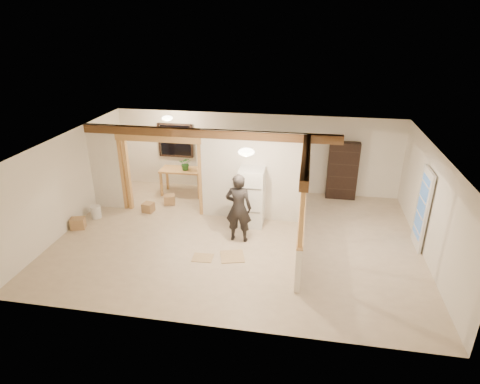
% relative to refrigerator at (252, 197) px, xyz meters
% --- Properties ---
extents(floor, '(9.00, 6.50, 0.01)m').
position_rel_refrigerator_xyz_m(floor, '(-0.24, -0.82, -0.81)').
color(floor, beige).
rests_on(floor, ground).
extents(ceiling, '(9.00, 6.50, 0.01)m').
position_rel_refrigerator_xyz_m(ceiling, '(-0.24, -0.82, 1.70)').
color(ceiling, white).
extents(wall_back, '(9.00, 0.01, 2.50)m').
position_rel_refrigerator_xyz_m(wall_back, '(-0.24, 2.43, 0.45)').
color(wall_back, silver).
rests_on(wall_back, floor).
extents(wall_front, '(9.00, 0.01, 2.50)m').
position_rel_refrigerator_xyz_m(wall_front, '(-0.24, -4.07, 0.45)').
color(wall_front, silver).
rests_on(wall_front, floor).
extents(wall_left, '(0.01, 6.50, 2.50)m').
position_rel_refrigerator_xyz_m(wall_left, '(-4.74, -0.82, 0.45)').
color(wall_left, silver).
rests_on(wall_left, floor).
extents(wall_right, '(0.01, 6.50, 2.50)m').
position_rel_refrigerator_xyz_m(wall_right, '(4.26, -0.82, 0.45)').
color(wall_right, silver).
rests_on(wall_right, floor).
extents(partition_left_stub, '(0.90, 0.12, 2.50)m').
position_rel_refrigerator_xyz_m(partition_left_stub, '(-4.29, 0.38, 0.45)').
color(partition_left_stub, silver).
rests_on(partition_left_stub, floor).
extents(partition_center, '(2.80, 0.12, 2.50)m').
position_rel_refrigerator_xyz_m(partition_center, '(-0.04, 0.38, 0.45)').
color(partition_center, silver).
rests_on(partition_center, floor).
extents(doorway_frame, '(2.46, 0.14, 2.20)m').
position_rel_refrigerator_xyz_m(doorway_frame, '(-2.64, 0.38, 0.30)').
color(doorway_frame, tan).
rests_on(doorway_frame, floor).
extents(header_beam_back, '(7.00, 0.18, 0.22)m').
position_rel_refrigerator_xyz_m(header_beam_back, '(-1.24, 0.38, 1.58)').
color(header_beam_back, brown).
rests_on(header_beam_back, ceiling).
extents(header_beam_right, '(0.18, 3.30, 0.22)m').
position_rel_refrigerator_xyz_m(header_beam_right, '(1.36, -1.22, 1.58)').
color(header_beam_right, brown).
rests_on(header_beam_right, ceiling).
extents(pony_wall, '(0.12, 3.20, 1.00)m').
position_rel_refrigerator_xyz_m(pony_wall, '(1.36, -1.22, -0.30)').
color(pony_wall, silver).
rests_on(pony_wall, floor).
extents(stud_partition, '(0.14, 3.20, 1.32)m').
position_rel_refrigerator_xyz_m(stud_partition, '(1.36, -1.22, 0.86)').
color(stud_partition, tan).
rests_on(stud_partition, pony_wall).
extents(window_back, '(1.12, 0.10, 1.10)m').
position_rel_refrigerator_xyz_m(window_back, '(-2.84, 2.35, 0.75)').
color(window_back, black).
rests_on(window_back, wall_back).
extents(french_door, '(0.12, 0.86, 2.00)m').
position_rel_refrigerator_xyz_m(french_door, '(4.18, -0.42, 0.20)').
color(french_door, white).
rests_on(french_door, floor).
extents(ceiling_dome_main, '(0.36, 0.36, 0.16)m').
position_rel_refrigerator_xyz_m(ceiling_dome_main, '(0.06, -1.32, 1.68)').
color(ceiling_dome_main, '#FFEABF').
rests_on(ceiling_dome_main, ceiling).
extents(ceiling_dome_util, '(0.32, 0.32, 0.14)m').
position_rel_refrigerator_xyz_m(ceiling_dome_util, '(-2.74, 1.48, 1.68)').
color(ceiling_dome_util, '#FFEABF').
rests_on(ceiling_dome_util, ceiling).
extents(hanging_bulb, '(0.07, 0.07, 0.07)m').
position_rel_refrigerator_xyz_m(hanging_bulb, '(-2.24, 0.78, 1.38)').
color(hanging_bulb, '#FFD88C').
rests_on(hanging_bulb, ceiling).
extents(refrigerator, '(0.66, 0.64, 1.60)m').
position_rel_refrigerator_xyz_m(refrigerator, '(0.00, 0.00, 0.00)').
color(refrigerator, white).
rests_on(refrigerator, floor).
extents(woman, '(0.66, 0.44, 1.79)m').
position_rel_refrigerator_xyz_m(woman, '(-0.19, -0.90, 0.09)').
color(woman, black).
rests_on(woman, floor).
extents(work_table, '(1.34, 0.69, 0.84)m').
position_rel_refrigerator_xyz_m(work_table, '(-2.45, 1.67, -0.38)').
color(work_table, tan).
rests_on(work_table, floor).
extents(potted_plant, '(0.40, 0.35, 0.41)m').
position_rel_refrigerator_xyz_m(potted_plant, '(-2.30, 1.62, 0.24)').
color(potted_plant, '#2F7731').
rests_on(potted_plant, work_table).
extents(shop_vac, '(0.58, 0.58, 0.61)m').
position_rel_refrigerator_xyz_m(shop_vac, '(-4.44, 1.43, -0.50)').
color(shop_vac, '#9E1809').
rests_on(shop_vac, floor).
extents(bookshelf, '(0.90, 0.30, 1.80)m').
position_rel_refrigerator_xyz_m(bookshelf, '(2.49, 2.21, 0.10)').
color(bookshelf, black).
rests_on(bookshelf, floor).
extents(bucket, '(0.36, 0.36, 0.35)m').
position_rel_refrigerator_xyz_m(bucket, '(-4.36, -0.38, -0.63)').
color(bucket, white).
rests_on(bucket, floor).
extents(box_util_a, '(0.39, 0.36, 0.28)m').
position_rel_refrigerator_xyz_m(box_util_a, '(-2.62, 0.84, -0.66)').
color(box_util_a, '#A47C4F').
rests_on(box_util_a, floor).
extents(box_util_b, '(0.33, 0.33, 0.27)m').
position_rel_refrigerator_xyz_m(box_util_b, '(-3.06, 0.23, -0.66)').
color(box_util_b, '#A47C4F').
rests_on(box_util_b, floor).
extents(box_front, '(0.43, 0.39, 0.29)m').
position_rel_refrigerator_xyz_m(box_front, '(-4.53, -1.04, -0.65)').
color(box_front, '#A47C4F').
rests_on(box_front, floor).
extents(floor_panel_near, '(0.68, 0.68, 0.02)m').
position_rel_refrigerator_xyz_m(floor_panel_near, '(-0.20, -1.72, -0.79)').
color(floor_panel_near, tan).
rests_on(floor_panel_near, floor).
extents(floor_panel_far, '(0.49, 0.40, 0.02)m').
position_rel_refrigerator_xyz_m(floor_panel_far, '(-0.88, -1.88, -0.79)').
color(floor_panel_far, tan).
rests_on(floor_panel_far, floor).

